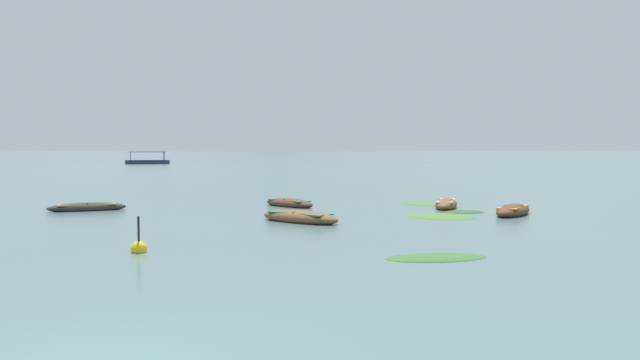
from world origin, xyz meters
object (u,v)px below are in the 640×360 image
object	(u,v)px
rowboat_4	(289,203)
ferry_0	(147,162)
rowboat_7	(513,211)
mooring_buoy	(139,248)
rowboat_1	(300,217)
rowboat_3	(446,204)
rowboat_0	(87,207)

from	to	relation	value
rowboat_4	ferry_0	bearing A→B (deg)	110.22
rowboat_7	mooring_buoy	xyz separation A→B (m)	(-12.95, -9.50, -0.07)
rowboat_1	rowboat_3	xyz separation A→B (m)	(6.72, 5.78, -0.01)
rowboat_1	rowboat_3	size ratio (longest dim) A/B	1.02
rowboat_1	rowboat_7	size ratio (longest dim) A/B	1.05
rowboat_1	mooring_buoy	world-z (taller)	mooring_buoy
rowboat_0	rowboat_3	distance (m)	16.58
rowboat_1	rowboat_3	bearing A→B (deg)	40.70
rowboat_4	ferry_0	world-z (taller)	ferry_0
rowboat_3	ferry_0	distance (m)	97.09
rowboat_3	rowboat_1	bearing A→B (deg)	-139.30
rowboat_1	rowboat_4	world-z (taller)	rowboat_1
rowboat_1	rowboat_3	world-z (taller)	rowboat_1
rowboat_7	ferry_0	distance (m)	100.92
ferry_0	mooring_buoy	distance (m)	105.35
rowboat_3	rowboat_4	size ratio (longest dim) A/B	1.13
rowboat_0	ferry_0	size ratio (longest dim) A/B	0.39
rowboat_1	mooring_buoy	xyz separation A→B (m)	(-4.05, -6.94, -0.07)
rowboat_3	mooring_buoy	xyz separation A→B (m)	(-10.77, -12.72, -0.07)
rowboat_3	rowboat_7	size ratio (longest dim) A/B	1.03
rowboat_4	ferry_0	xyz separation A→B (m)	(-32.38, 87.93, 0.29)
rowboat_0	rowboat_1	world-z (taller)	rowboat_1
rowboat_0	rowboat_1	size ratio (longest dim) A/B	0.96
rowboat_3	ferry_0	world-z (taller)	ferry_0
rowboat_0	rowboat_7	xyz separation A→B (m)	(18.69, -1.66, 0.03)
rowboat_1	ferry_0	world-z (taller)	ferry_0
rowboat_3	rowboat_7	xyz separation A→B (m)	(2.18, -3.22, 0.01)
rowboat_1	rowboat_4	size ratio (longest dim) A/B	1.16
rowboat_0	rowboat_3	size ratio (longest dim) A/B	0.99
ferry_0	mooring_buoy	world-z (taller)	ferry_0
rowboat_0	rowboat_1	bearing A→B (deg)	-23.35
rowboat_1	rowboat_0	bearing A→B (deg)	156.65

